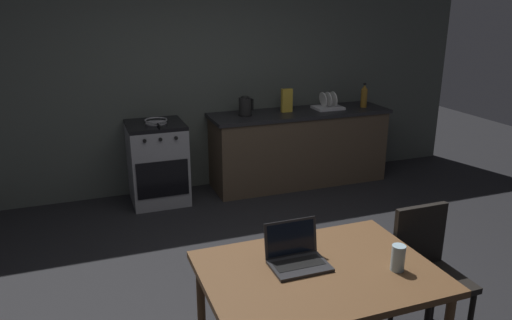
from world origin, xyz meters
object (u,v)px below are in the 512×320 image
dining_table (318,280)px  chair (427,266)px  cereal_box (287,100)px  dish_rack (328,105)px  laptop (297,257)px  stove_oven (158,163)px  bottle (364,96)px  frying_pan (156,121)px  drinking_glass (398,258)px  electric_kettle (245,107)px

dining_table → chair: 0.87m
cereal_box → dish_rack: size_ratio=0.80×
laptop → dish_rack: dish_rack is taller
cereal_box → dish_rack: 0.54m
stove_oven → chair: stove_oven is taller
laptop → dining_table: bearing=-62.5°
laptop → dish_rack: size_ratio=0.94×
stove_oven → dish_rack: dish_rack is taller
laptop → dish_rack: 3.44m
laptop → dish_rack: bearing=45.4°
laptop → cereal_box: bearing=53.8°
stove_oven → laptop: bearing=-84.0°
bottle → cereal_box: 1.00m
dining_table → frying_pan: size_ratio=3.06×
frying_pan → dish_rack: (2.07, 0.03, 0.02)m
drinking_glass → cereal_box: size_ratio=0.54×
stove_oven → drinking_glass: 3.31m
chair → laptop: laptop is taller
electric_kettle → drinking_glass: bearing=-93.9°
electric_kettle → frying_pan: electric_kettle is taller
bottle → drinking_glass: bottle is taller
drinking_glass → dish_rack: dish_rack is taller
frying_pan → electric_kettle: bearing=1.6°
frying_pan → cereal_box: size_ratio=1.52×
electric_kettle → frying_pan: 1.02m
dining_table → laptop: 0.17m
chair → bottle: bearing=49.8°
stove_oven → dish_rack: size_ratio=2.62×
electric_kettle → drinking_glass: (-0.22, -3.20, -0.20)m
stove_oven → drinking_glass: stove_oven is taller
chair → electric_kettle: size_ratio=3.98×
frying_pan → drinking_glass: bearing=-76.0°
dish_rack → frying_pan: bearing=-179.2°
chair → bottle: (1.29, 2.87, 0.52)m
frying_pan → drinking_glass: size_ratio=2.81×
frying_pan → dish_rack: 2.07m
dining_table → cereal_box: bearing=69.5°
frying_pan → drinking_glass: frying_pan is taller
electric_kettle → bottle: bottle is taller
drinking_glass → cereal_box: (0.74, 3.22, 0.23)m
dining_table → dish_rack: dish_rack is taller
cereal_box → bottle: bearing=-4.0°
bottle → cereal_box: (-1.00, 0.07, -0.00)m
stove_oven → drinking_glass: size_ratio=6.04×
stove_oven → bottle: bottle is taller
dining_table → dish_rack: size_ratio=3.74×
stove_oven → laptop: 2.98m
drinking_glass → dish_rack: bearing=68.2°
chair → electric_kettle: electric_kettle is taller
drinking_glass → dining_table: bearing=159.7°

